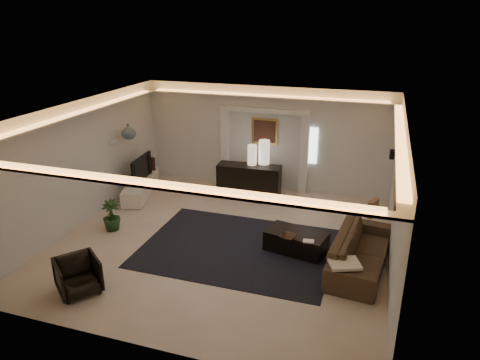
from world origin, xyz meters
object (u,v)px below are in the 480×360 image
(sofa, at_px, (361,251))
(armchair, at_px, (78,276))
(console, at_px, (249,180))
(coffee_table, at_px, (296,242))

(sofa, relative_size, armchair, 3.29)
(console, distance_m, coffee_table, 3.32)
(console, height_order, coffee_table, console)
(sofa, bearing_deg, coffee_table, 85.87)
(sofa, xyz_separation_m, armchair, (-4.75, -2.43, -0.02))
(console, xyz_separation_m, armchair, (-1.56, -5.41, -0.07))
(coffee_table, xyz_separation_m, armchair, (-3.43, -2.67, 0.13))
(sofa, height_order, armchair, sofa)
(console, bearing_deg, armchair, -109.16)
(coffee_table, bearing_deg, sofa, 1.45)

